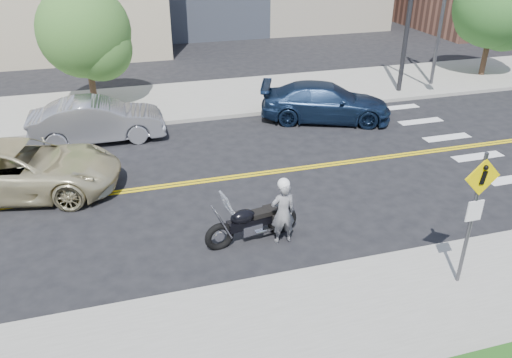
{
  "coord_description": "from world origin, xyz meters",
  "views": [
    {
      "loc": [
        -2.31,
        -13.25,
        7.01
      ],
      "look_at": [
        0.79,
        -2.52,
        1.2
      ],
      "focal_mm": 35.0,
      "sensor_mm": 36.0,
      "label": 1
    }
  ],
  "objects_px": {
    "suv": "(20,169)",
    "parked_car_silver": "(97,120)",
    "pedestrian_sign": "(475,208)",
    "motorcyclist": "(283,211)",
    "parked_car_blue": "(326,102)",
    "motorcycle": "(252,214)"
  },
  "relations": [
    {
      "from": "pedestrian_sign",
      "to": "motorcycle",
      "type": "height_order",
      "value": "pedestrian_sign"
    },
    {
      "from": "pedestrian_sign",
      "to": "parked_car_silver",
      "type": "height_order",
      "value": "pedestrian_sign"
    },
    {
      "from": "motorcycle",
      "to": "parked_car_silver",
      "type": "xyz_separation_m",
      "value": [
        -3.55,
        7.53,
        0.04
      ]
    },
    {
      "from": "pedestrian_sign",
      "to": "parked_car_silver",
      "type": "bearing_deg",
      "value": 124.87
    },
    {
      "from": "motorcyclist",
      "to": "parked_car_blue",
      "type": "relative_size",
      "value": 0.35
    },
    {
      "from": "motorcyclist",
      "to": "motorcycle",
      "type": "relative_size",
      "value": 0.74
    },
    {
      "from": "suv",
      "to": "parked_car_blue",
      "type": "height_order",
      "value": "suv"
    },
    {
      "from": "motorcyclist",
      "to": "suv",
      "type": "height_order",
      "value": "motorcyclist"
    },
    {
      "from": "motorcycle",
      "to": "suv",
      "type": "bearing_deg",
      "value": 134.31
    },
    {
      "from": "pedestrian_sign",
      "to": "motorcyclist",
      "type": "xyz_separation_m",
      "value": [
        -3.07,
        2.65,
        -1.09
      ]
    },
    {
      "from": "suv",
      "to": "motorcyclist",
      "type": "bearing_deg",
      "value": -113.34
    },
    {
      "from": "suv",
      "to": "parked_car_silver",
      "type": "relative_size",
      "value": 1.2
    },
    {
      "from": "pedestrian_sign",
      "to": "motorcycle",
      "type": "bearing_deg",
      "value": 141.94
    },
    {
      "from": "pedestrian_sign",
      "to": "parked_car_silver",
      "type": "distance_m",
      "value": 12.81
    },
    {
      "from": "pedestrian_sign",
      "to": "suv",
      "type": "xyz_separation_m",
      "value": [
        -9.41,
        7.04,
        -1.2
      ]
    },
    {
      "from": "pedestrian_sign",
      "to": "parked_car_silver",
      "type": "relative_size",
      "value": 0.65
    },
    {
      "from": "suv",
      "to": "parked_car_silver",
      "type": "height_order",
      "value": "suv"
    },
    {
      "from": "motorcycle",
      "to": "suv",
      "type": "xyz_separation_m",
      "value": [
        -5.66,
        4.11,
        0.05
      ]
    },
    {
      "from": "motorcyclist",
      "to": "parked_car_blue",
      "type": "height_order",
      "value": "motorcyclist"
    },
    {
      "from": "parked_car_silver",
      "to": "motorcyclist",
      "type": "bearing_deg",
      "value": -150.86
    },
    {
      "from": "parked_car_silver",
      "to": "parked_car_blue",
      "type": "distance_m",
      "value": 8.55
    },
    {
      "from": "pedestrian_sign",
      "to": "motorcyclist",
      "type": "bearing_deg",
      "value": 139.21
    }
  ]
}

